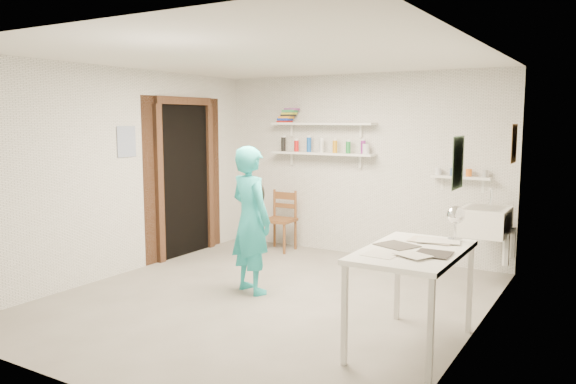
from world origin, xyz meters
The scene contains 27 objects.
floor centered at (0.00, 0.00, -0.01)m, with size 4.00×4.50×0.02m, color slate.
ceiling centered at (0.00, 0.00, 2.41)m, with size 4.00×4.50×0.02m, color silver.
wall_back centered at (0.00, 2.26, 1.20)m, with size 4.00×0.02×2.40m, color silver.
wall_front centered at (0.00, -2.26, 1.20)m, with size 4.00×0.02×2.40m, color silver.
wall_left centered at (-2.01, 0.00, 1.20)m, with size 0.02×4.50×2.40m, color silver.
wall_right centered at (2.01, 0.00, 1.20)m, with size 0.02×4.50×2.40m, color silver.
doorway_recess centered at (-1.99, 1.05, 1.00)m, with size 0.02×0.90×2.00m, color black.
corridor_box centered at (-2.70, 1.05, 1.05)m, with size 1.40×1.50×2.10m, color brown.
door_lintel centered at (-1.97, 1.05, 2.05)m, with size 0.06×1.05×0.10m, color brown.
door_jamb_near centered at (-1.97, 0.55, 1.00)m, with size 0.06×0.10×2.00m, color brown.
door_jamb_far centered at (-1.97, 1.55, 1.00)m, with size 0.06×0.10×2.00m, color brown.
shelf_lower centered at (-0.50, 2.13, 1.35)m, with size 1.50×0.22×0.03m, color white.
shelf_upper centered at (-0.50, 2.13, 1.75)m, with size 1.50×0.22×0.03m, color white.
ledge_shelf centered at (1.35, 2.17, 1.12)m, with size 0.70×0.14×0.03m, color white.
poster_left centered at (-1.99, 0.05, 1.55)m, with size 0.01×0.28×0.36m, color #334C7F.
poster_right_a centered at (1.99, 1.80, 1.55)m, with size 0.01×0.34×0.42m, color #995933.
poster_right_b centered at (1.99, -0.55, 1.50)m, with size 0.01×0.30×0.38m, color #3F724C.
belfast_sink centered at (1.75, 1.70, 0.70)m, with size 0.48×0.60×0.30m, color white.
man centered at (-0.29, 0.12, 0.77)m, with size 0.56×0.37×1.54m, color #24B1B5.
wall_clock centered at (-0.36, 0.33, 1.03)m, with size 0.28×0.28×0.04m, color beige.
wooden_chair centered at (-1.02, 1.88, 0.43)m, with size 0.40×0.38×0.85m, color brown.
work_table centered at (1.64, -0.44, 0.40)m, with size 0.72×1.20×0.80m, color white.
desk_lamp centered at (1.84, 0.04, 1.02)m, with size 0.15×0.15×0.15m, color silver.
spray_cans centered at (-0.50, 2.13, 1.45)m, with size 1.26×0.06×0.17m.
book_stack centered at (-1.04, 2.13, 1.86)m, with size 0.30×0.14×0.20m.
ledge_pots centered at (1.35, 2.17, 1.18)m, with size 0.48×0.07×0.09m.
papers centered at (1.64, -0.44, 0.81)m, with size 0.30×0.22×0.02m.
Camera 1 is at (3.00, -4.61, 1.81)m, focal length 35.00 mm.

